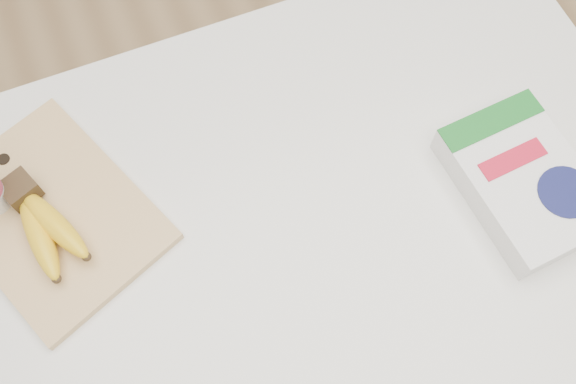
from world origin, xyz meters
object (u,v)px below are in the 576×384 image
(table, at_px, (292,297))
(cereal_box, at_px, (523,181))
(cutting_board, at_px, (52,215))
(bananas, at_px, (43,224))

(table, distance_m, cereal_box, 0.59)
(cutting_board, bearing_deg, bananas, -134.97)
(cutting_board, xyz_separation_m, bananas, (-0.01, -0.02, 0.03))
(table, xyz_separation_m, cereal_box, (0.34, -0.08, 0.48))
(table, xyz_separation_m, cutting_board, (-0.34, 0.15, 0.46))
(bananas, bearing_deg, cutting_board, 66.92)
(table, relative_size, cutting_board, 3.63)
(bananas, bearing_deg, cereal_box, -16.35)
(cutting_board, height_order, bananas, bananas)
(table, height_order, bananas, bananas)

